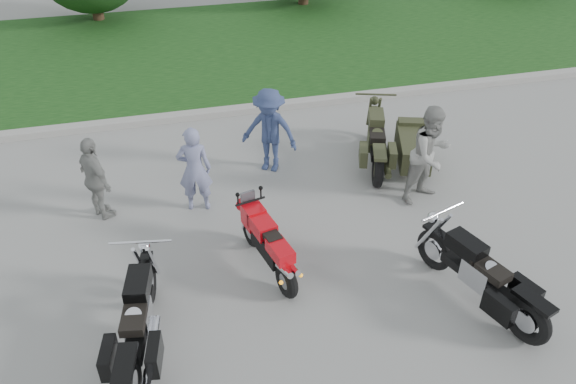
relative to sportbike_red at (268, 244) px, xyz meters
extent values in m
plane|color=gray|center=(0.11, -0.55, -0.52)|extent=(80.00, 80.00, 0.00)
cube|color=#A09D96|center=(0.11, 5.45, -0.44)|extent=(60.00, 0.30, 0.15)
cube|color=#2A6121|center=(0.11, 9.60, -0.45)|extent=(60.00, 8.00, 0.14)
cylinder|color=#3F2B1C|center=(-2.89, 12.95, 0.08)|extent=(0.36, 0.36, 1.20)
torus|color=black|center=(0.14, -0.60, -0.24)|extent=(0.29, 0.58, 0.56)
torus|color=black|center=(-0.16, 0.67, -0.25)|extent=(0.23, 0.55, 0.54)
cube|color=black|center=(0.00, -0.01, -0.02)|extent=(0.43, 0.84, 0.31)
cube|color=red|center=(-0.05, 0.19, 0.22)|extent=(0.41, 0.55, 0.23)
cube|color=red|center=(0.09, -0.40, 0.18)|extent=(0.38, 0.54, 0.20)
cube|color=black|center=(0.03, -0.12, 0.26)|extent=(0.30, 0.36, 0.09)
cube|color=red|center=(-0.12, 0.52, 0.18)|extent=(0.38, 0.42, 0.36)
cylinder|color=silver|center=(0.09, -0.66, 0.04)|extent=(0.19, 0.43, 0.20)
cylinder|color=silver|center=(0.21, -0.63, 0.04)|extent=(0.19, 0.43, 0.20)
torus|color=black|center=(-2.13, -1.94, -0.15)|extent=(0.30, 0.75, 0.73)
torus|color=black|center=(-1.84, -0.20, -0.17)|extent=(0.24, 0.70, 0.68)
cube|color=black|center=(-1.99, -1.07, -0.07)|extent=(0.45, 1.31, 0.15)
cube|color=silver|center=(-1.99, -1.07, 0.02)|extent=(0.40, 0.53, 0.37)
cube|color=black|center=(-1.93, -0.75, 0.32)|extent=(0.39, 0.63, 0.24)
cube|color=black|center=(-2.01, -1.23, 0.21)|extent=(0.38, 0.58, 0.13)
cube|color=black|center=(-2.13, -1.94, 0.23)|extent=(0.33, 0.62, 0.06)
cylinder|color=silver|center=(-1.86, -1.47, -0.22)|extent=(0.30, 1.18, 0.11)
torus|color=black|center=(3.09, -2.21, -0.16)|extent=(0.40, 0.74, 0.72)
torus|color=black|center=(2.52, -0.56, -0.18)|extent=(0.34, 0.68, 0.68)
cube|color=black|center=(2.81, -1.38, -0.07)|extent=(0.63, 1.27, 0.15)
cube|color=silver|center=(2.81, -1.38, 0.01)|extent=(0.45, 0.55, 0.37)
cube|color=black|center=(2.70, -1.08, 0.31)|extent=(0.47, 0.65, 0.23)
cube|color=black|center=(2.86, -1.53, 0.20)|extent=(0.45, 0.60, 0.13)
cube|color=black|center=(3.09, -2.21, 0.22)|extent=(0.41, 0.63, 0.06)
cylinder|color=silver|center=(3.10, -1.67, -0.22)|extent=(0.48, 1.13, 0.11)
torus|color=black|center=(2.52, 1.80, -0.16)|extent=(0.39, 0.74, 0.72)
torus|color=black|center=(3.06, 3.45, -0.18)|extent=(0.33, 0.68, 0.67)
cube|color=black|center=(2.79, 2.63, -0.07)|extent=(0.61, 1.27, 0.15)
cube|color=#343720|center=(2.79, 2.63, 0.01)|extent=(0.45, 0.55, 0.37)
cube|color=#343720|center=(2.88, 2.93, 0.30)|extent=(0.46, 0.64, 0.23)
cube|color=black|center=(2.74, 2.48, 0.20)|extent=(0.44, 0.59, 0.13)
cube|color=#343720|center=(2.52, 1.80, 0.22)|extent=(0.40, 0.62, 0.06)
cylinder|color=#343720|center=(2.85, 2.22, -0.22)|extent=(0.46, 1.13, 0.11)
cube|color=#343720|center=(3.46, 2.30, -0.10)|extent=(0.97, 1.48, 0.47)
torus|color=black|center=(3.71, 2.22, -0.22)|extent=(0.30, 0.60, 0.59)
imported|color=#797EA5|center=(-0.89, 1.93, 0.30)|extent=(0.65, 0.48, 1.64)
imported|color=gray|center=(3.23, 1.22, 0.41)|extent=(1.10, 0.99, 1.85)
imported|color=navy|center=(0.66, 2.89, 0.35)|extent=(1.28, 1.13, 1.72)
imported|color=gray|center=(-2.56, 2.09, 0.27)|extent=(0.80, 0.99, 1.57)
camera|label=1|loc=(-1.31, -6.45, 5.61)|focal=35.00mm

